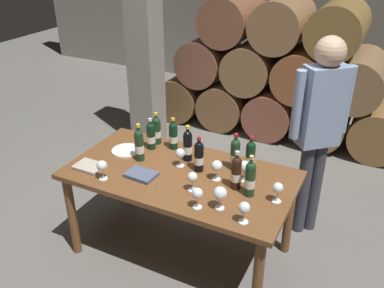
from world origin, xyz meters
name	(u,v)px	position (x,y,z in m)	size (l,w,h in m)	color
ground_plane	(181,250)	(0.00, 0.00, 0.00)	(14.00, 14.00, 0.00)	#66635E
cellar_back_wall	(313,2)	(0.00, 4.20, 1.40)	(10.00, 0.24, 2.80)	gray
barrel_stack	(278,75)	(0.00, 2.60, 0.75)	(3.12, 0.90, 1.69)	brown
stone_pillar	(144,37)	(-1.30, 1.60, 1.30)	(0.32, 0.32, 2.60)	gray
dining_table	(180,183)	(0.00, 0.00, 0.67)	(1.70, 0.90, 0.76)	brown
wine_bottle_0	(250,156)	(0.45, 0.26, 0.89)	(0.07, 0.07, 0.29)	black
wine_bottle_1	(250,178)	(0.56, -0.04, 0.89)	(0.07, 0.07, 0.31)	#19381E
wine_bottle_2	(235,154)	(0.34, 0.24, 0.89)	(0.07, 0.07, 0.30)	#19381E
wine_bottle_3	(173,135)	(-0.23, 0.32, 0.88)	(0.07, 0.07, 0.27)	black
wine_bottle_4	(236,172)	(0.44, 0.00, 0.89)	(0.07, 0.07, 0.29)	black
wine_bottle_5	(188,145)	(-0.04, 0.20, 0.89)	(0.07, 0.07, 0.30)	black
wine_bottle_6	(199,156)	(0.11, 0.10, 0.88)	(0.07, 0.07, 0.28)	black
wine_bottle_7	(157,130)	(-0.40, 0.34, 0.88)	(0.07, 0.07, 0.28)	#19381E
wine_bottle_8	(139,145)	(-0.38, 0.03, 0.89)	(0.07, 0.07, 0.31)	#19381E
wine_bottle_9	(151,135)	(-0.40, 0.24, 0.88)	(0.07, 0.07, 0.27)	black
wine_glass_0	(180,154)	(-0.04, 0.09, 0.87)	(0.08, 0.08, 0.15)	white
wine_glass_1	(278,189)	(0.75, -0.03, 0.86)	(0.07, 0.07, 0.15)	white
wine_glass_2	(192,178)	(0.19, -0.17, 0.86)	(0.07, 0.07, 0.15)	white
wine_glass_3	(217,166)	(0.28, 0.04, 0.87)	(0.08, 0.08, 0.16)	white
wine_glass_4	(244,208)	(0.63, -0.34, 0.87)	(0.07, 0.07, 0.15)	white
wine_glass_5	(197,194)	(0.30, -0.33, 0.87)	(0.07, 0.07, 0.15)	white
wine_glass_6	(102,166)	(-0.46, -0.33, 0.87)	(0.08, 0.08, 0.15)	white
wine_glass_7	(244,167)	(0.46, 0.12, 0.87)	(0.09, 0.09, 0.16)	white
wine_glass_8	(220,194)	(0.44, -0.27, 0.88)	(0.09, 0.09, 0.16)	white
tasting_notebook	(141,175)	(-0.23, -0.17, 0.77)	(0.22, 0.16, 0.03)	#4C5670
leather_ledger	(90,167)	(-0.65, -0.25, 0.77)	(0.22, 0.16, 0.03)	#B2A893
serving_plate	(126,151)	(-0.55, 0.10, 0.77)	(0.24, 0.24, 0.01)	white
sommelier_presenting	(319,122)	(0.84, 0.75, 1.04)	(0.39, 0.36, 1.72)	#383842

